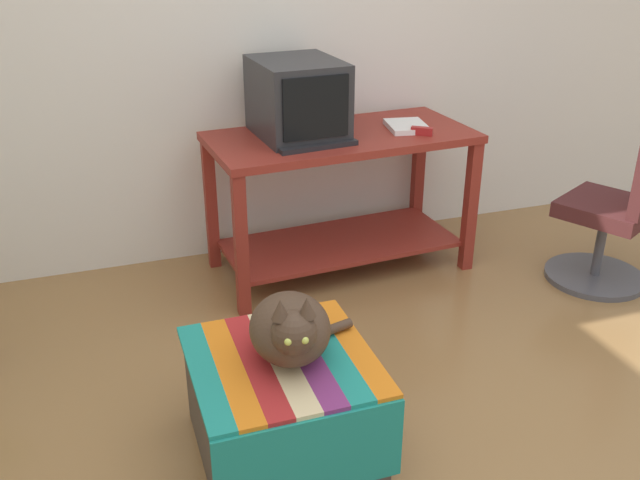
# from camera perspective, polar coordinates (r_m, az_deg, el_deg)

# --- Properties ---
(ground_plane) EXTENTS (14.00, 14.00, 0.00)m
(ground_plane) POSITION_cam_1_polar(r_m,az_deg,el_deg) (2.62, 7.58, -18.54)
(ground_plane) COLOR olive
(back_wall) EXTENTS (8.00, 0.10, 2.60)m
(back_wall) POSITION_cam_1_polar(r_m,az_deg,el_deg) (3.86, -5.25, 17.62)
(back_wall) COLOR silver
(back_wall) RESTS_ON ground_plane
(desk) EXTENTS (1.39, 0.73, 0.76)m
(desk) POSITION_cam_1_polar(r_m,az_deg,el_deg) (3.72, 1.68, 5.01)
(desk) COLOR maroon
(desk) RESTS_ON ground_plane
(tv_monitor) EXTENTS (0.43, 0.52, 0.38)m
(tv_monitor) POSITION_cam_1_polar(r_m,az_deg,el_deg) (3.57, -1.85, 11.35)
(tv_monitor) COLOR #28282B
(tv_monitor) RESTS_ON desk
(keyboard) EXTENTS (0.41, 0.19, 0.02)m
(keyboard) POSITION_cam_1_polar(r_m,az_deg,el_deg) (3.43, -0.43, 7.80)
(keyboard) COLOR black
(keyboard) RESTS_ON desk
(book) EXTENTS (0.23, 0.27, 0.03)m
(book) POSITION_cam_1_polar(r_m,az_deg,el_deg) (3.75, 7.06, 9.15)
(book) COLOR white
(book) RESTS_ON desk
(ottoman_with_blanket) EXTENTS (0.63, 0.65, 0.40)m
(ottoman_with_blanket) POSITION_cam_1_polar(r_m,az_deg,el_deg) (2.58, -3.00, -13.23)
(ottoman_with_blanket) COLOR #4C4238
(ottoman_with_blanket) RESTS_ON ground_plane
(cat) EXTENTS (0.43, 0.40, 0.30)m
(cat) POSITION_cam_1_polar(r_m,az_deg,el_deg) (2.39, -2.37, -7.20)
(cat) COLOR #473323
(cat) RESTS_ON ottoman_with_blanket
(office_chair) EXTENTS (0.57, 0.57, 0.89)m
(office_chair) POSITION_cam_1_polar(r_m,az_deg,el_deg) (3.90, 22.96, 1.83)
(office_chair) COLOR #4C4C51
(office_chair) RESTS_ON ground_plane
(stapler) EXTENTS (0.11, 0.09, 0.04)m
(stapler) POSITION_cam_1_polar(r_m,az_deg,el_deg) (3.65, 8.26, 8.74)
(stapler) COLOR #A31E1E
(stapler) RESTS_ON desk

